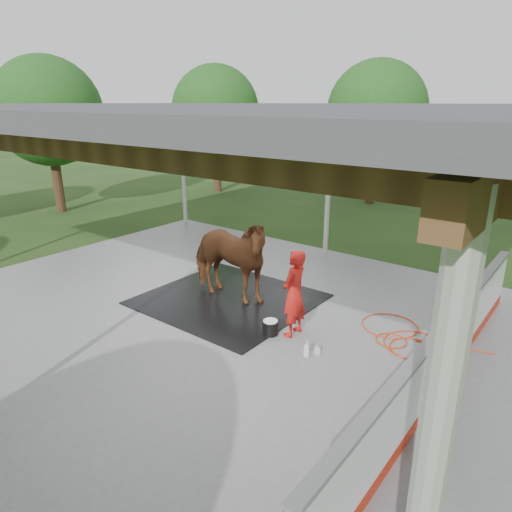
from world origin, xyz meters
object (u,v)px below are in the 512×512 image
Objects in this scene: horse at (228,258)px; handler at (294,293)px; wash_bucket at (270,327)px; dasher_board at (442,358)px.

horse is 2.01m from handler.
wash_bucket is at bearing -52.98° from handler.
horse is 7.43× the size of wash_bucket.
dasher_board is 2.68m from handler.
wash_bucket is (1.63, -0.69, -0.81)m from horse.
horse is 1.35× the size of handler.
wash_bucket is (-0.33, -0.26, -0.67)m from handler.
handler reaches higher than wash_bucket.
horse is (-4.63, 0.56, 0.41)m from dasher_board.
horse is at bearing 157.21° from wash_bucket.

